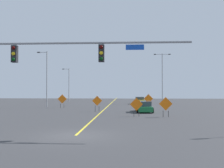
% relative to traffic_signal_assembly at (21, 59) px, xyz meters
% --- Properties ---
extents(ground, '(127.45, 127.45, 0.00)m').
position_rel_traffic_signal_assembly_xyz_m(ground, '(3.39, 0.01, -4.68)').
color(ground, '#38383A').
extents(road_centre_stripe, '(0.16, 70.81, 0.01)m').
position_rel_traffic_signal_assembly_xyz_m(road_centre_stripe, '(3.39, 35.42, -4.68)').
color(road_centre_stripe, yellow).
rests_on(road_centre_stripe, ground).
extents(traffic_signal_assembly, '(16.23, 0.44, 6.26)m').
position_rel_traffic_signal_assembly_xyz_m(traffic_signal_assembly, '(0.00, 0.00, 0.00)').
color(traffic_signal_assembly, gray).
rests_on(traffic_signal_assembly, ground).
extents(street_lamp_far_left, '(1.58, 0.24, 7.48)m').
position_rel_traffic_signal_assembly_xyz_m(street_lamp_far_left, '(-6.42, 41.52, -0.55)').
color(street_lamp_far_left, gray).
rests_on(street_lamp_far_left, ground).
extents(street_lamp_mid_right, '(1.63, 0.24, 8.74)m').
position_rel_traffic_signal_assembly_xyz_m(street_lamp_mid_right, '(-6.01, 24.13, 0.09)').
color(street_lamp_mid_right, gray).
rests_on(street_lamp_mid_right, ground).
extents(street_lamp_near_left, '(3.34, 0.24, 9.99)m').
position_rel_traffic_signal_assembly_xyz_m(street_lamp_near_left, '(13.68, 36.75, 1.08)').
color(street_lamp_near_left, gray).
rests_on(street_lamp_near_left, ground).
extents(construction_sign_right_shoulder, '(1.41, 0.07, 2.04)m').
position_rel_traffic_signal_assembly_xyz_m(construction_sign_right_shoulder, '(-3.23, 23.18, -3.42)').
color(construction_sign_right_shoulder, orange).
rests_on(construction_sign_right_shoulder, ground).
extents(construction_sign_left_lane, '(1.39, 0.33, 2.09)m').
position_rel_traffic_signal_assembly_xyz_m(construction_sign_left_lane, '(9.84, 24.16, -3.38)').
color(construction_sign_left_lane, orange).
rests_on(construction_sign_left_lane, ground).
extents(construction_sign_left_shoulder, '(1.25, 0.15, 1.99)m').
position_rel_traffic_signal_assembly_xyz_m(construction_sign_left_shoulder, '(2.81, 16.77, -3.42)').
color(construction_sign_left_shoulder, orange).
rests_on(construction_sign_left_shoulder, ground).
extents(construction_sign_median_near, '(1.35, 0.06, 2.01)m').
position_rel_traffic_signal_assembly_xyz_m(construction_sign_median_near, '(10.43, 10.84, -3.43)').
color(construction_sign_median_near, orange).
rests_on(construction_sign_median_near, ground).
extents(construction_sign_median_far, '(1.35, 0.29, 1.94)m').
position_rel_traffic_signal_assembly_xyz_m(construction_sign_median_far, '(7.50, 11.32, -3.49)').
color(construction_sign_median_far, orange).
rests_on(construction_sign_median_far, ground).
extents(car_green_mid, '(2.03, 4.57, 1.35)m').
position_rel_traffic_signal_assembly_xyz_m(car_green_mid, '(8.65, 16.63, -4.06)').
color(car_green_mid, '#196B38').
rests_on(car_green_mid, ground).
extents(car_yellow_approaching, '(1.98, 3.84, 1.38)m').
position_rel_traffic_signal_assembly_xyz_m(car_yellow_approaching, '(8.98, 34.32, -4.02)').
color(car_yellow_approaching, gold).
rests_on(car_yellow_approaching, ground).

